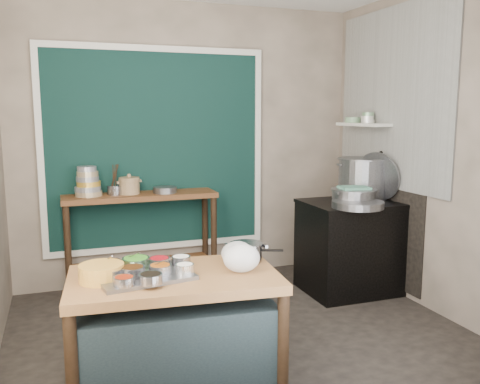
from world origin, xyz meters
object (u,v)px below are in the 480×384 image
object	(u,v)px
stove_block	(351,248)
steamer	(354,196)
ceramic_crock	(129,187)
utensil_cup	(115,190)
saucepan	(246,252)
back_counter	(142,242)
yellow_basin	(102,273)
condiment_tray	(144,276)
prep_table	(176,334)
stock_pot	(363,178)

from	to	relation	value
stove_block	steamer	xyz separation A→B (m)	(-0.06, -0.11, 0.53)
ceramic_crock	steamer	world-z (taller)	ceramic_crock
utensil_cup	steamer	xyz separation A→B (m)	(2.07, -0.85, -0.04)
saucepan	stove_block	bearing A→B (deg)	56.81
back_counter	stove_block	distance (m)	2.04
back_counter	yellow_basin	distance (m)	2.01
steamer	condiment_tray	bearing A→B (deg)	-152.50
utensil_cup	steamer	bearing A→B (deg)	-22.28
stove_block	yellow_basin	bearing A→B (deg)	-153.93
back_counter	yellow_basin	world-z (taller)	back_counter
yellow_basin	utensil_cup	bearing A→B (deg)	81.52
stove_block	prep_table	bearing A→B (deg)	-148.74
prep_table	back_counter	size ratio (longest dim) A/B	0.86
back_counter	utensil_cup	size ratio (longest dim) A/B	9.78
yellow_basin	stock_pot	size ratio (longest dim) A/B	0.51
back_counter	yellow_basin	xyz separation A→B (m)	(-0.52, -1.91, 0.32)
prep_table	stove_block	world-z (taller)	stove_block
ceramic_crock	stove_block	bearing A→B (deg)	-20.39
saucepan	stock_pot	distance (m)	2.10
yellow_basin	steamer	bearing A→B (deg)	24.55
condiment_tray	saucepan	world-z (taller)	saucepan
stove_block	utensil_cup	size ratio (longest dim) A/B	6.07
ceramic_crock	stock_pot	size ratio (longest dim) A/B	0.41
yellow_basin	saucepan	xyz separation A→B (m)	(0.93, 0.09, 0.01)
ceramic_crock	stock_pot	world-z (taller)	stock_pot
stove_block	saucepan	size ratio (longest dim) A/B	4.00
ceramic_crock	steamer	bearing A→B (deg)	-23.65
back_counter	saucepan	world-z (taller)	back_counter
condiment_tray	stock_pot	bearing A→B (deg)	29.65
back_counter	steamer	world-z (taller)	steamer
prep_table	yellow_basin	xyz separation A→B (m)	(-0.42, 0.03, 0.42)
back_counter	stock_pot	xyz separation A→B (m)	(2.09, -0.59, 0.60)
prep_table	saucepan	distance (m)	0.68
yellow_basin	stock_pot	bearing A→B (deg)	26.89
stove_block	utensil_cup	bearing A→B (deg)	160.79
condiment_tray	utensil_cup	size ratio (longest dim) A/B	3.63
back_counter	utensil_cup	world-z (taller)	utensil_cup
steamer	utensil_cup	bearing A→B (deg)	157.72
utensil_cup	stock_pot	distance (m)	2.40
prep_table	stock_pot	world-z (taller)	stock_pot
condiment_tray	steamer	bearing A→B (deg)	27.50
back_counter	saucepan	distance (m)	1.90
saucepan	steamer	world-z (taller)	steamer
back_counter	stock_pot	distance (m)	2.25
utensil_cup	back_counter	bearing A→B (deg)	-3.25
back_counter	condiment_tray	distance (m)	1.98
yellow_basin	back_counter	bearing A→B (deg)	74.79
condiment_tray	saucepan	bearing A→B (deg)	9.54
yellow_basin	stove_block	bearing A→B (deg)	26.07
back_counter	stock_pot	bearing A→B (deg)	-15.82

